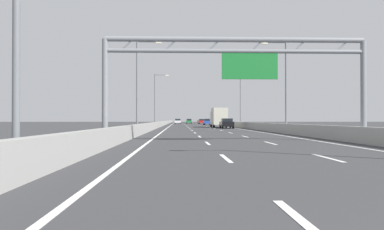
{
  "coord_description": "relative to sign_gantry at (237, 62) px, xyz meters",
  "views": [
    {
      "loc": [
        -3.45,
        -1.79,
        1.37
      ],
      "look_at": [
        -1.35,
        62.38,
        2.05
      ],
      "focal_mm": 38.34,
      "sensor_mm": 36.0,
      "label": 1
    }
  ],
  "objects": [
    {
      "name": "lane_dash_left_16",
      "position": [
        -1.91,
        124.63,
        -4.83
      ],
      "size": [
        0.16,
        3.0,
        0.01
      ],
      "primitive_type": "cube",
      "color": "white",
      "rests_on": "ground_plane"
    },
    {
      "name": "blue_car",
      "position": [
        3.49,
        75.82,
        -4.07
      ],
      "size": [
        1.71,
        4.36,
        1.51
      ],
      "color": "#2347AD",
      "rests_on": "ground_plane"
    },
    {
      "name": "barrier_right",
      "position": [
        6.79,
        87.13,
        -4.36
      ],
      "size": [
        0.45,
        220.0,
        0.95
      ],
      "color": "#9E9E99",
      "rests_on": "ground_plane"
    },
    {
      "name": "lane_dash_right_11",
      "position": [
        1.69,
        79.63,
        -4.83
      ],
      "size": [
        0.16,
        3.0,
        0.01
      ],
      "primitive_type": "cube",
      "color": "white",
      "rests_on": "ground_plane"
    },
    {
      "name": "lane_dash_left_14",
      "position": [
        -1.91,
        106.63,
        -4.83
      ],
      "size": [
        0.16,
        3.0,
        0.01
      ],
      "primitive_type": "cube",
      "color": "white",
      "rests_on": "ground_plane"
    },
    {
      "name": "lane_dash_right_10",
      "position": [
        1.69,
        70.63,
        -4.83
      ],
      "size": [
        0.16,
        3.0,
        0.01
      ],
      "primitive_type": "cube",
      "color": "white",
      "rests_on": "ground_plane"
    },
    {
      "name": "edge_line_right",
      "position": [
        5.14,
        65.13,
        -4.83
      ],
      "size": [
        0.16,
        176.0,
        0.01
      ],
      "primitive_type": "cube",
      "color": "white",
      "rests_on": "ground_plane"
    },
    {
      "name": "lane_dash_right_3",
      "position": [
        1.69,
        7.63,
        -4.83
      ],
      "size": [
        0.16,
        3.0,
        0.01
      ],
      "primitive_type": "cube",
      "color": "white",
      "rests_on": "ground_plane"
    },
    {
      "name": "lane_dash_left_7",
      "position": [
        -1.91,
        43.63,
        -4.83
      ],
      "size": [
        0.16,
        3.0,
        0.01
      ],
      "primitive_type": "cube",
      "color": "white",
      "rests_on": "ground_plane"
    },
    {
      "name": "edge_line_left",
      "position": [
        -5.36,
        65.13,
        -4.83
      ],
      "size": [
        0.16,
        176.0,
        0.01
      ],
      "primitive_type": "cube",
      "color": "white",
      "rests_on": "ground_plane"
    },
    {
      "name": "lane_dash_right_14",
      "position": [
        1.69,
        106.63,
        -4.83
      ],
      "size": [
        0.16,
        3.0,
        0.01
      ],
      "primitive_type": "cube",
      "color": "white",
      "rests_on": "ground_plane"
    },
    {
      "name": "red_car",
      "position": [
        3.34,
        98.34,
        -4.07
      ],
      "size": [
        1.76,
        4.7,
        1.47
      ],
      "color": "red",
      "rests_on": "ground_plane"
    },
    {
      "name": "lane_dash_right_6",
      "position": [
        1.69,
        34.63,
        -4.83
      ],
      "size": [
        0.16,
        3.0,
        0.01
      ],
      "primitive_type": "cube",
      "color": "white",
      "rests_on": "ground_plane"
    },
    {
      "name": "lane_dash_right_8",
      "position": [
        1.69,
        52.63,
        -4.83
      ],
      "size": [
        0.16,
        3.0,
        0.01
      ],
      "primitive_type": "cube",
      "color": "white",
      "rests_on": "ground_plane"
    },
    {
      "name": "lane_dash_right_12",
      "position": [
        1.69,
        88.63,
        -4.83
      ],
      "size": [
        0.16,
        3.0,
        0.01
      ],
      "primitive_type": "cube",
      "color": "white",
      "rests_on": "ground_plane"
    },
    {
      "name": "box_truck",
      "position": [
        3.26,
        44.93,
        -3.07
      ],
      "size": [
        2.33,
        8.02,
        3.26
      ],
      "color": "silver",
      "rests_on": "ground_plane"
    },
    {
      "name": "lane_dash_left_11",
      "position": [
        -1.91,
        79.63,
        -4.83
      ],
      "size": [
        0.16,
        3.0,
        0.01
      ],
      "primitive_type": "cube",
      "color": "white",
      "rests_on": "ground_plane"
    },
    {
      "name": "lane_dash_right_17",
      "position": [
        1.69,
        133.63,
        -4.83
      ],
      "size": [
        0.16,
        3.0,
        0.01
      ],
      "primitive_type": "cube",
      "color": "white",
      "rests_on": "ground_plane"
    },
    {
      "name": "lane_dash_right_2",
      "position": [
        1.69,
        -1.37,
        -4.83
      ],
      "size": [
        0.16,
        3.0,
        0.01
      ],
      "primitive_type": "cube",
      "color": "white",
      "rests_on": "ground_plane"
    },
    {
      "name": "lane_dash_left_5",
      "position": [
        -1.91,
        25.63,
        -4.83
      ],
      "size": [
        0.16,
        3.0,
        0.01
      ],
      "primitive_type": "cube",
      "color": "white",
      "rests_on": "ground_plane"
    },
    {
      "name": "lane_dash_right_15",
      "position": [
        1.69,
        115.63,
        -4.83
      ],
      "size": [
        0.16,
        3.0,
        0.01
      ],
      "primitive_type": "cube",
      "color": "white",
      "rests_on": "ground_plane"
    },
    {
      "name": "lane_dash_right_13",
      "position": [
        1.69,
        97.63,
        -4.83
      ],
      "size": [
        0.16,
        3.0,
        0.01
      ],
      "primitive_type": "cube",
      "color": "white",
      "rests_on": "ground_plane"
    },
    {
      "name": "lane_dash_right_9",
      "position": [
        1.69,
        61.63,
        -4.83
      ],
      "size": [
        0.16,
        3.0,
        0.01
      ],
      "primitive_type": "cube",
      "color": "white",
      "rests_on": "ground_plane"
    },
    {
      "name": "lane_dash_right_1",
      "position": [
        1.69,
        -10.37,
        -4.83
      ],
      "size": [
        0.16,
        3.0,
        0.01
      ],
      "primitive_type": "cube",
      "color": "white",
      "rests_on": "ground_plane"
    },
    {
      "name": "lane_dash_left_1",
      "position": [
        -1.91,
        -10.37,
        -4.83
      ],
      "size": [
        0.16,
        3.0,
        0.01
      ],
      "primitive_type": "cube",
      "color": "white",
      "rests_on": "ground_plane"
    },
    {
      "name": "lane_dash_right_7",
      "position": [
        1.69,
        43.63,
        -4.83
      ],
      "size": [
        0.16,
        3.0,
        0.01
      ],
      "primitive_type": "cube",
      "color": "white",
      "rests_on": "ground_plane"
    },
    {
      "name": "lane_dash_right_5",
      "position": [
        1.69,
        25.63,
        -4.83
      ],
      "size": [
        0.16,
        3.0,
        0.01
      ],
      "primitive_type": "cube",
      "color": "white",
      "rests_on": "ground_plane"
    },
    {
      "name": "lane_dash_left_12",
      "position": [
        -1.91,
        88.63,
        -4.83
      ],
      "size": [
        0.16,
        3.0,
        0.01
      ],
      "primitive_type": "cube",
      "color": "white",
      "rests_on": "ground_plane"
    },
    {
      "name": "lane_dash_left_15",
      "position": [
        -1.91,
        115.63,
        -4.83
      ],
      "size": [
        0.16,
        3.0,
        0.01
      ],
      "primitive_type": "cube",
      "color": "white",
      "rests_on": "ground_plane"
    },
    {
      "name": "lane_dash_right_16",
      "position": [
        1.69,
        124.63,
        -4.83
      ],
      "size": [
        0.16,
        3.0,
        0.01
      ],
      "primitive_type": "cube",
      "color": "white",
      "rests_on": "ground_plane"
    },
    {
      "name": "sign_gantry",
      "position": [
        0.0,
        0.0,
        0.0
      ],
      "size": [
        16.08,
        0.36,
        6.36
      ],
      "color": "gray",
      "rests_on": "ground_plane"
    },
    {
      "name": "lane_dash_left_10",
      "position": [
        -1.91,
        70.63,
        -4.83
      ],
      "size": [
        0.16,
        3.0,
        0.01
      ],
      "primitive_type": "cube",
      "color": "white",
      "rests_on": "ground_plane"
    },
    {
      "name": "streetlamp_right_mid",
      "position": [
        7.35,
        17.43,
        0.56
      ],
      "size": [
        2.58,
        0.28,
        9.5
      ],
      "color": "slate",
      "rests_on": "ground_plane"
    },
    {
      "name": "lane_dash_left_13",
      "position": [
        -1.91,
        97.63,
        -4.83
      ],
      "size": [
        0.16,
        3.0,
        0.01
      ],
      "primitive_type": "cube",
      "color": "white",
      "rests_on": "ground_plane"
    },
    {
      "name": "white_car",
      "position": [
        -3.81,
        101.24,
        -4.06
      ],
      "size": [
        1.85,
        4.18,
        1.53
      ],
      "color": "silver",
      "rests_on": "ground_plane"
    },
    {
      "name": "lane_dash_left_4",
      "position": [
        -1.91,
        16.63,
        -4.83
      ],
      "size": [
        0.16,
        3.0,
        0.01
      ],
      "primitive_type": "cube",
      "color": "white",
      "rests_on": "ground_plane"
    },
    {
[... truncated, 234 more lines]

